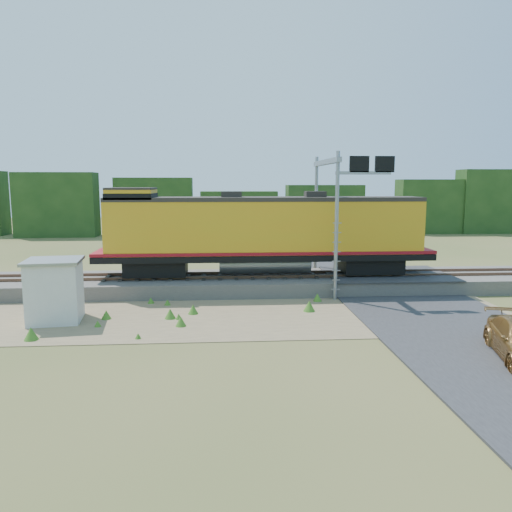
{
  "coord_description": "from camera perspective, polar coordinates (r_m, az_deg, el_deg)",
  "views": [
    {
      "loc": [
        -2.62,
        -21.97,
        6.03
      ],
      "look_at": [
        -0.86,
        3.0,
        2.4
      ],
      "focal_mm": 35.0,
      "sensor_mm": 36.0,
      "label": 1
    }
  ],
  "objects": [
    {
      "name": "weed_clumps",
      "position": [
        22.9,
        -6.14,
        -7.07
      ],
      "size": [
        15.0,
        6.2,
        0.56
      ],
      "primitive_type": null,
      "color": "#3F7722",
      "rests_on": "ground"
    },
    {
      "name": "dirt_shoulder",
      "position": [
        23.27,
        -2.39,
        -6.74
      ],
      "size": [
        26.0,
        8.0,
        0.03
      ],
      "primitive_type": "cube",
      "color": "#8C7754",
      "rests_on": "ground"
    },
    {
      "name": "tree_line_north",
      "position": [
        60.1,
        -1.54,
        5.42
      ],
      "size": [
        130.0,
        3.0,
        6.5
      ],
      "color": "#1C3A15",
      "rests_on": "ground"
    },
    {
      "name": "ground",
      "position": [
        22.94,
        2.68,
        -7.0
      ],
      "size": [
        140.0,
        140.0,
        0.0
      ],
      "primitive_type": "plane",
      "color": "#475123",
      "rests_on": "ground"
    },
    {
      "name": "locomotive",
      "position": [
        28.19,
        0.47,
        2.82
      ],
      "size": [
        18.88,
        2.88,
        4.87
      ],
      "color": "black",
      "rests_on": "rails"
    },
    {
      "name": "shed",
      "position": [
        23.63,
        -22.0,
        -3.65
      ],
      "size": [
        2.61,
        2.61,
        2.77
      ],
      "rotation": [
        0.0,
        0.0,
        0.12
      ],
      "color": "silver",
      "rests_on": "ground"
    },
    {
      "name": "signal_gantry",
      "position": [
        28.01,
        9.09,
        7.5
      ],
      "size": [
        3.04,
        6.2,
        7.67
      ],
      "color": "gray",
      "rests_on": "ground"
    },
    {
      "name": "road",
      "position": [
        25.37,
        18.47,
        -5.73
      ],
      "size": [
        7.0,
        66.0,
        0.86
      ],
      "color": "#38383A",
      "rests_on": "ground"
    },
    {
      "name": "rails",
      "position": [
        28.56,
        1.29,
        -2.14
      ],
      "size": [
        70.0,
        1.54,
        0.16
      ],
      "color": "brown",
      "rests_on": "ballast"
    },
    {
      "name": "ballast",
      "position": [
        28.65,
        1.29,
        -3.08
      ],
      "size": [
        70.0,
        5.0,
        0.8
      ],
      "primitive_type": "cube",
      "color": "slate",
      "rests_on": "ground"
    }
  ]
}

